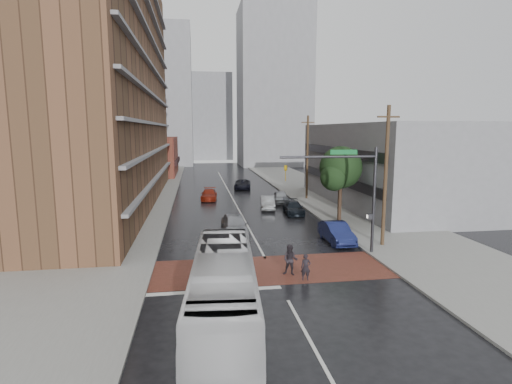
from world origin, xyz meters
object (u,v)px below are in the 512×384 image
object	(u,v)px
pedestrian_a	(306,267)
car_parked_mid	(293,208)
car_travel_c	(209,195)
car_parked_far	(281,197)
transit_bus	(224,289)
pedestrian_b	(290,260)
car_parked_near	(336,232)
car_travel_b	(268,203)
suv_travel	(243,184)
car_travel_a	(235,225)

from	to	relation	value
pedestrian_a	car_parked_mid	size ratio (longest dim) A/B	0.35
car_travel_c	car_parked_far	size ratio (longest dim) A/B	1.09
transit_bus	pedestrian_b	xyz separation A→B (m)	(4.20, 5.30, -0.66)
pedestrian_a	car_parked_near	bearing A→B (deg)	67.11
pedestrian_b	car_travel_b	xyz separation A→B (m)	(2.17, 19.41, -0.23)
car_travel_b	car_parked_mid	xyz separation A→B (m)	(2.11, -2.81, -0.05)
car_travel_c	car_parked_far	xyz separation A→B (m)	(8.08, -3.42, 0.05)
car_travel_b	car_parked_mid	bearing A→B (deg)	-45.56
suv_travel	car_travel_a	bearing A→B (deg)	-89.69
pedestrian_b	car_travel_a	size ratio (longest dim) A/B	0.36
pedestrian_b	suv_travel	world-z (taller)	pedestrian_b
pedestrian_b	car_travel_c	size ratio (longest dim) A/B	0.41
transit_bus	car_travel_a	distance (m)	14.71
pedestrian_b	car_parked_mid	distance (m)	17.14
car_travel_a	suv_travel	world-z (taller)	car_travel_a
pedestrian_a	car_parked_far	distance (m)	23.85
car_travel_a	car_parked_mid	xyz separation A→B (m)	(6.60, 7.32, -0.22)
car_travel_a	car_travel_c	distance (m)	16.89
car_travel_a	car_parked_mid	distance (m)	9.86
car_travel_c	car_parked_mid	world-z (taller)	car_travel_c
pedestrian_a	car_travel_b	world-z (taller)	pedestrian_a
pedestrian_b	car_parked_near	size ratio (longest dim) A/B	0.39
car_parked_mid	pedestrian_b	bearing A→B (deg)	-100.80
pedestrian_a	pedestrian_b	world-z (taller)	pedestrian_b
transit_bus	car_travel_c	size ratio (longest dim) A/B	2.52
car_travel_a	car_travel_c	bearing A→B (deg)	94.49
pedestrian_a	suv_travel	xyz separation A→B (m)	(0.57, 35.36, -0.07)
pedestrian_b	car_travel_a	bearing A→B (deg)	128.33
car_travel_c	car_parked_mid	xyz separation A→B (m)	(8.08, -9.50, -0.02)
car_travel_a	suv_travel	size ratio (longest dim) A/B	1.03
transit_bus	car_parked_far	bearing A→B (deg)	77.80
car_parked_mid	car_parked_near	bearing A→B (deg)	-82.44
transit_bus	pedestrian_b	size ratio (longest dim) A/B	6.21
car_travel_c	suv_travel	distance (m)	9.75
pedestrian_a	car_parked_far	size ratio (longest dim) A/B	0.37
transit_bus	car_parked_mid	distance (m)	23.50
pedestrian_a	car_parked_mid	xyz separation A→B (m)	(3.62, 17.50, -0.12)
suv_travel	car_parked_far	xyz separation A→B (m)	(3.05, -11.78, 0.02)
car_parked_mid	car_travel_a	bearing A→B (deg)	-128.35
car_travel_c	suv_travel	xyz separation A→B (m)	(5.03, 8.36, 0.03)
transit_bus	car_travel_b	size ratio (longest dim) A/B	2.73
pedestrian_a	car_travel_a	bearing A→B (deg)	114.98
car_parked_near	pedestrian_a	bearing A→B (deg)	-121.24
car_parked_near	pedestrian_b	bearing A→B (deg)	-128.78
transit_bus	car_travel_b	bearing A→B (deg)	80.21
pedestrian_b	car_parked_mid	size ratio (longest dim) A/B	0.42
pedestrian_b	car_travel_c	bearing A→B (deg)	122.59
car_travel_a	car_parked_near	world-z (taller)	car_travel_a
car_parked_mid	car_parked_far	size ratio (longest dim) A/B	1.06
transit_bus	car_parked_near	xyz separation A→B (m)	(9.19, 11.45, -0.80)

